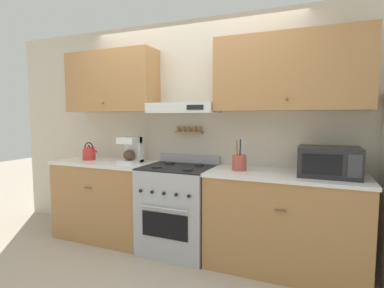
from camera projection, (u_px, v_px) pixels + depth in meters
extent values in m
plane|color=#B2A38E|center=(165.00, 262.00, 3.00)|extent=(16.00, 16.00, 0.00)
cube|color=beige|center=(191.00, 132.00, 3.51)|extent=(5.20, 0.08, 2.55)
cube|color=#AD7A47|center=(112.00, 82.00, 3.64)|extent=(1.16, 0.33, 0.72)
sphere|color=brown|center=(103.00, 103.00, 3.50)|extent=(0.02, 0.02, 0.02)
cube|color=#AD7A47|center=(289.00, 73.00, 2.84)|extent=(1.43, 0.33, 0.72)
sphere|color=brown|center=(287.00, 99.00, 2.70)|extent=(0.02, 0.02, 0.02)
cube|color=silver|center=(183.00, 108.00, 3.28)|extent=(0.76, 0.37, 0.11)
cube|color=black|center=(195.00, 107.00, 3.02)|extent=(0.18, 0.01, 0.05)
cube|color=#AD7A47|center=(189.00, 132.00, 3.43)|extent=(0.34, 0.07, 0.02)
cylinder|color=olive|center=(178.00, 129.00, 3.48)|extent=(0.03, 0.03, 0.06)
cylinder|color=olive|center=(183.00, 129.00, 3.46)|extent=(0.03, 0.03, 0.06)
cylinder|color=olive|center=(189.00, 129.00, 3.43)|extent=(0.03, 0.03, 0.06)
cylinder|color=olive|center=(194.00, 129.00, 3.40)|extent=(0.03, 0.03, 0.06)
cylinder|color=olive|center=(200.00, 129.00, 3.38)|extent=(0.03, 0.03, 0.06)
cube|color=#AD7A47|center=(107.00, 200.00, 3.63)|extent=(1.16, 0.62, 0.90)
cube|color=white|center=(106.00, 162.00, 3.59)|extent=(1.19, 0.64, 0.03)
cylinder|color=brown|center=(88.00, 188.00, 3.32)|extent=(0.10, 0.01, 0.01)
cube|color=#AD7A47|center=(284.00, 223.00, 2.84)|extent=(1.43, 0.62, 0.90)
cube|color=white|center=(285.00, 175.00, 2.80)|extent=(1.45, 0.64, 0.03)
cylinder|color=brown|center=(280.00, 210.00, 2.53)|extent=(0.10, 0.01, 0.01)
cube|color=#ADAFB5|center=(178.00, 209.00, 3.25)|extent=(0.74, 0.63, 0.91)
cube|color=black|center=(164.00, 226.00, 2.96)|extent=(0.50, 0.01, 0.26)
cylinder|color=#ADAFB5|center=(163.00, 208.00, 2.92)|extent=(0.52, 0.02, 0.02)
cube|color=black|center=(178.00, 167.00, 3.20)|extent=(0.74, 0.63, 0.01)
cylinder|color=#232326|center=(157.00, 167.00, 3.13)|extent=(0.11, 0.11, 0.02)
cylinder|color=#232326|center=(188.00, 169.00, 2.99)|extent=(0.11, 0.11, 0.02)
cylinder|color=#232326|center=(170.00, 163.00, 3.41)|extent=(0.11, 0.11, 0.02)
cylinder|color=#232326|center=(199.00, 165.00, 3.27)|extent=(0.11, 0.11, 0.02)
cylinder|color=black|center=(140.00, 191.00, 3.02)|extent=(0.03, 0.02, 0.03)
cylinder|color=black|center=(152.00, 192.00, 2.97)|extent=(0.03, 0.02, 0.03)
cylinder|color=black|center=(164.00, 193.00, 2.92)|extent=(0.03, 0.02, 0.03)
cylinder|color=black|center=(176.00, 195.00, 2.87)|extent=(0.03, 0.02, 0.03)
cylinder|color=black|center=(189.00, 196.00, 2.82)|extent=(0.03, 0.02, 0.03)
cube|color=#ADAFB5|center=(189.00, 159.00, 3.47)|extent=(0.74, 0.04, 0.10)
cylinder|color=red|center=(89.00, 155.00, 3.68)|extent=(0.15, 0.15, 0.13)
ellipsoid|color=red|center=(89.00, 149.00, 3.67)|extent=(0.14, 0.14, 0.07)
sphere|color=black|center=(89.00, 146.00, 3.67)|extent=(0.02, 0.02, 0.02)
cylinder|color=red|center=(94.00, 153.00, 3.65)|extent=(0.09, 0.03, 0.08)
torus|color=black|center=(89.00, 148.00, 3.67)|extent=(0.14, 0.01, 0.14)
cube|color=white|center=(130.00, 161.00, 3.45)|extent=(0.21, 0.25, 0.03)
cube|color=white|center=(134.00, 149.00, 3.52)|extent=(0.21, 0.08, 0.29)
cube|color=white|center=(129.00, 140.00, 3.42)|extent=(0.21, 0.21, 0.07)
ellipsoid|color=#4C3323|center=(129.00, 155.00, 3.43)|extent=(0.14, 0.14, 0.12)
cube|color=#232326|center=(329.00, 162.00, 2.66)|extent=(0.51, 0.37, 0.26)
cube|color=black|center=(322.00, 164.00, 2.50)|extent=(0.31, 0.01, 0.17)
cube|color=#38383D|center=(355.00, 166.00, 2.41)|extent=(0.10, 0.01, 0.19)
cylinder|color=#B24C42|center=(239.00, 163.00, 2.95)|extent=(0.14, 0.14, 0.15)
cylinder|color=olive|center=(237.00, 147.00, 2.94)|extent=(0.01, 0.05, 0.16)
cylinder|color=#28282B|center=(240.00, 147.00, 2.94)|extent=(0.01, 0.04, 0.16)
cylinder|color=#B2B2B7|center=(243.00, 147.00, 2.94)|extent=(0.01, 0.03, 0.16)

